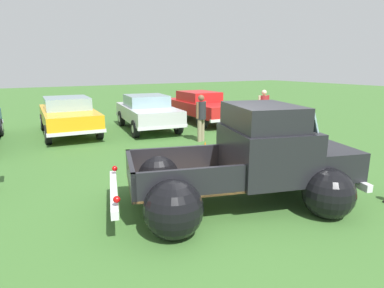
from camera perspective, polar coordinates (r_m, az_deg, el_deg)
The scene contains 8 objects.
ground_plane at distance 6.54m, azimuth 7.10°, elevation -10.25°, with size 80.00×80.00×0.00m, color #3D6B2D.
vintage_pickup_truck at distance 6.42m, azimuth 10.54°, elevation -3.62°, with size 4.98×3.72×1.96m.
show_car_1 at distance 13.60m, azimuth -20.80°, elevation 4.89°, with size 2.20×4.59×1.43m.
show_car_2 at distance 13.76m, azimuth -7.79°, elevation 5.73°, with size 2.44×4.38×1.43m.
show_car_3 at distance 15.50m, azimuth 1.46°, elevation 6.72°, with size 1.94×4.73×1.43m.
spectator_0 at distance 14.28m, azimuth 12.36°, elevation 6.40°, with size 0.54×0.39×1.63m.
spectator_2 at distance 11.45m, azimuth 1.59°, elevation 5.04°, with size 0.53×0.44×1.64m.
lane_cone_0 at distance 8.92m, azimuth 2.30°, elevation -1.50°, with size 0.36×0.36×0.63m.
Camera 1 is at (-3.72, -4.69, 2.63)m, focal length 30.55 mm.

